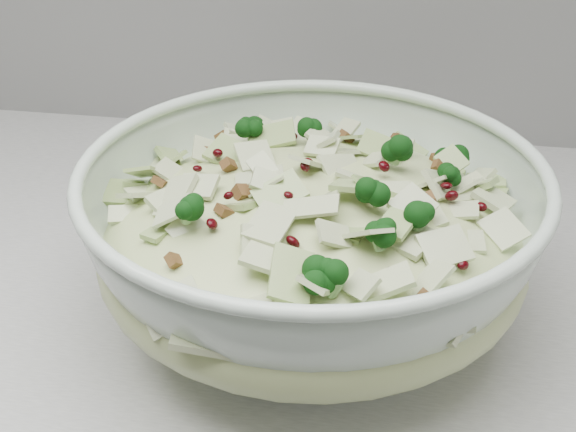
# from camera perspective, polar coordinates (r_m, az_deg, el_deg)

# --- Properties ---
(mixing_bowl) EXTENTS (0.40, 0.40, 0.14)m
(mixing_bowl) POSITION_cam_1_polar(r_m,az_deg,el_deg) (0.62, 1.69, -1.97)
(mixing_bowl) COLOR silver
(mixing_bowl) RESTS_ON counter
(salad) EXTENTS (0.37, 0.37, 0.14)m
(salad) POSITION_cam_1_polar(r_m,az_deg,el_deg) (0.61, 1.72, -0.14)
(salad) COLOR #BBCE8D
(salad) RESTS_ON mixing_bowl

